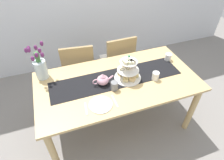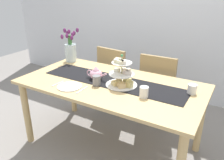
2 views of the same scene
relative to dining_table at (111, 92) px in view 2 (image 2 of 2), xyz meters
name	(u,v)px [view 2 (image 2 of 2)]	position (x,y,z in m)	size (l,w,h in m)	color
ground_plane	(111,145)	(0.00, 0.00, -0.65)	(8.00, 8.00, 0.00)	gray
room_wall_rear	(166,10)	(0.00, 1.56, 0.65)	(6.00, 0.08, 2.60)	silver
dining_table	(111,92)	(0.00, 0.00, 0.00)	(1.79, 0.92, 0.75)	tan
chair_left	(116,77)	(-0.32, 0.69, -0.15)	(0.47, 0.47, 0.91)	#9C8254
chair_right	(159,86)	(0.27, 0.69, -0.15)	(0.43, 0.43, 0.91)	#9C8254
table_runner	(113,81)	(0.00, 0.04, 0.10)	(1.48, 0.34, 0.00)	black
tiered_cake_stand	(122,76)	(0.12, 0.00, 0.20)	(0.30, 0.30, 0.30)	beige
teapot	(96,74)	(-0.17, 0.00, 0.16)	(0.24, 0.13, 0.14)	#E5A8BC
tulip_vase	(71,50)	(-0.77, 0.34, 0.25)	(0.20, 0.21, 0.41)	silver
cream_jug	(192,89)	(0.74, 0.16, 0.14)	(0.08, 0.08, 0.09)	white
dinner_plate_left	(70,87)	(-0.28, -0.28, 0.10)	(0.23, 0.23, 0.01)	white
fork_left	(58,84)	(-0.43, -0.28, 0.10)	(0.02, 0.15, 0.01)	silver
knife_left	(82,90)	(-0.14, -0.28, 0.10)	(0.01, 0.17, 0.01)	silver
mug_grey	(97,80)	(-0.08, -0.12, 0.15)	(0.08, 0.08, 0.10)	slate
mug_white_text	(144,92)	(0.40, -0.12, 0.15)	(0.08, 0.08, 0.10)	white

